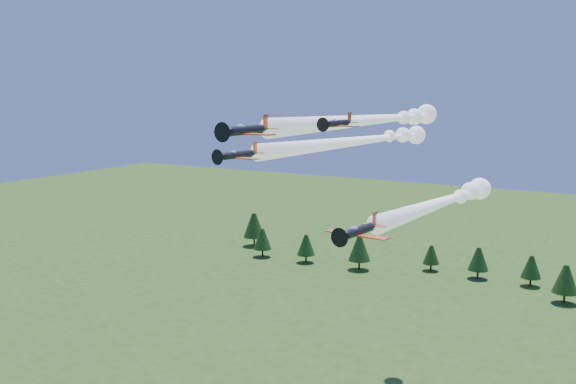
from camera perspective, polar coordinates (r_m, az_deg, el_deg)
The scene contains 5 objects.
plane_lead at distance 103.32m, azimuth 7.70°, elevation 6.40°, with size 10.07×61.02×3.70m.
plane_left at distance 115.04m, azimuth 6.59°, elevation 4.57°, with size 13.66×58.71×3.70m.
plane_right at distance 100.40m, azimuth 13.64°, elevation -0.84°, with size 10.61×46.39×3.70m.
plane_slot at distance 85.46m, azimuth 4.36°, elevation 6.09°, with size 6.73×7.30×2.36m.
treeline at distance 190.83m, azimuth 19.48°, elevation -6.25°, with size 178.45×21.87×11.91m.
Camera 1 is at (39.52, -70.86, 55.26)m, focal length 40.00 mm.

